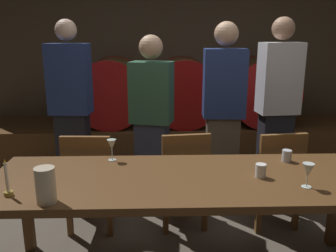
{
  "coord_description": "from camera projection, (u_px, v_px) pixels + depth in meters",
  "views": [
    {
      "loc": [
        -0.36,
        -2.37,
        1.67
      ],
      "look_at": [
        -0.28,
        0.27,
        0.99
      ],
      "focal_mm": 38.34,
      "sensor_mm": 36.0,
      "label": 1
    }
  ],
  "objects": [
    {
      "name": "dining_table",
      "position": [
        187.0,
        186.0,
        2.36
      ],
      "size": [
        2.58,
        0.86,
        0.76
      ],
      "color": "brown",
      "rests_on": "ground"
    },
    {
      "name": "guest_center_right",
      "position": [
        223.0,
        116.0,
        3.35
      ],
      "size": [
        0.39,
        0.26,
        1.77
      ],
      "rotation": [
        0.0,
        0.0,
        3.09
      ],
      "color": "brown",
      "rests_on": "ground"
    },
    {
      "name": "wine_glass_left",
      "position": [
        112.0,
        145.0,
        2.62
      ],
      "size": [
        0.07,
        0.07,
        0.16
      ],
      "color": "silver",
      "rests_on": "dining_table"
    },
    {
      "name": "chair_left",
      "position": [
        90.0,
        177.0,
        3.03
      ],
      "size": [
        0.42,
        0.42,
        0.88
      ],
      "rotation": [
        0.0,
        0.0,
        3.1
      ],
      "color": "brown",
      "rests_on": "ground"
    },
    {
      "name": "pitcher",
      "position": [
        46.0,
        185.0,
        1.97
      ],
      "size": [
        0.11,
        0.11,
        0.2
      ],
      "color": "beige",
      "rests_on": "dining_table"
    },
    {
      "name": "chair_right",
      "position": [
        275.0,
        174.0,
        3.09
      ],
      "size": [
        0.44,
        0.44,
        0.88
      ],
      "rotation": [
        0.0,
        0.0,
        3.26
      ],
      "color": "brown",
      "rests_on": "ground"
    },
    {
      "name": "chair_center",
      "position": [
        183.0,
        175.0,
        3.08
      ],
      "size": [
        0.45,
        0.45,
        0.88
      ],
      "rotation": [
        0.0,
        0.0,
        3.26
      ],
      "color": "brown",
      "rests_on": "ground"
    },
    {
      "name": "wine_barrel_left",
      "position": [
        112.0,
        92.0,
        4.52
      ],
      "size": [
        0.84,
        0.78,
        0.84
      ],
      "color": "brown",
      "rests_on": "barrel_shelf"
    },
    {
      "name": "guest_center_left",
      "position": [
        152.0,
        122.0,
        3.38
      ],
      "size": [
        0.43,
        0.33,
        1.66
      ],
      "rotation": [
        0.0,
        0.0,
        2.88
      ],
      "color": "#33384C",
      "rests_on": "ground"
    },
    {
      "name": "back_wall",
      "position": [
        183.0,
        48.0,
        4.95
      ],
      "size": [
        5.82,
        0.24,
        2.94
      ],
      "primitive_type": "cube",
      "color": "brown",
      "rests_on": "ground"
    },
    {
      "name": "barrel_shelf",
      "position": [
        185.0,
        143.0,
        4.72
      ],
      "size": [
        5.24,
        0.9,
        0.54
      ],
      "primitive_type": "cube",
      "color": "brown",
      "rests_on": "ground"
    },
    {
      "name": "cup_left",
      "position": [
        261.0,
        171.0,
        2.33
      ],
      "size": [
        0.07,
        0.07,
        0.09
      ],
      "primitive_type": "cylinder",
      "color": "white",
      "rests_on": "dining_table"
    },
    {
      "name": "cup_right",
      "position": [
        287.0,
        156.0,
        2.62
      ],
      "size": [
        0.07,
        0.07,
        0.09
      ],
      "primitive_type": "cylinder",
      "color": "silver",
      "rests_on": "dining_table"
    },
    {
      "name": "guest_far_right",
      "position": [
        277.0,
        110.0,
        3.52
      ],
      "size": [
        0.4,
        0.27,
        1.82
      ],
      "rotation": [
        0.0,
        0.0,
        3.23
      ],
      "color": "black",
      "rests_on": "ground"
    },
    {
      "name": "guest_far_left",
      "position": [
        72.0,
        113.0,
        3.47
      ],
      "size": [
        0.4,
        0.27,
        1.8
      ],
      "rotation": [
        0.0,
        0.0,
        3.05
      ],
      "color": "black",
      "rests_on": "ground"
    },
    {
      "name": "wine_glass_center",
      "position": [
        308.0,
        171.0,
        2.16
      ],
      "size": [
        0.07,
        0.07,
        0.15
      ],
      "color": "silver",
      "rests_on": "dining_table"
    },
    {
      "name": "wine_barrel_center",
      "position": [
        183.0,
        92.0,
        4.54
      ],
      "size": [
        0.84,
        0.78,
        0.84
      ],
      "color": "brown",
      "rests_on": "barrel_shelf"
    },
    {
      "name": "wine_barrel_right",
      "position": [
        259.0,
        91.0,
        4.57
      ],
      "size": [
        0.84,
        0.78,
        0.84
      ],
      "color": "#513319",
      "rests_on": "barrel_shelf"
    },
    {
      "name": "candle_center",
      "position": [
        8.0,
        185.0,
        2.06
      ],
      "size": [
        0.05,
        0.05,
        0.23
      ],
      "color": "olive",
      "rests_on": "dining_table"
    }
  ]
}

